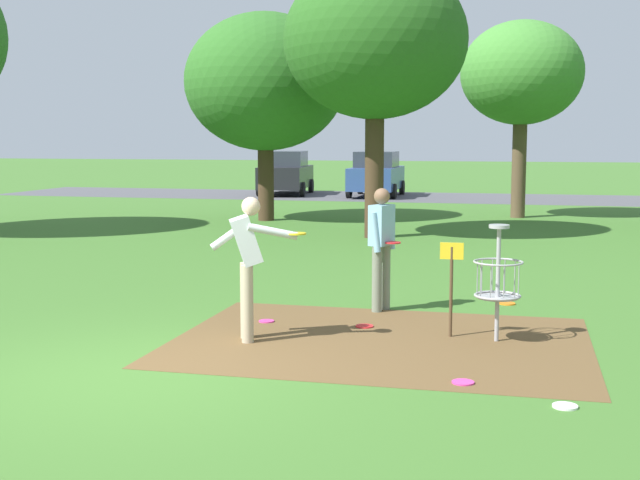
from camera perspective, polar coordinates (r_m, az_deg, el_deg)
ground_plane at (r=8.77m, az=-12.71°, el=-9.05°), size 160.00×160.00×0.00m
dirt_tee_pad at (r=10.02m, az=4.14°, el=-6.86°), size 4.86×3.64×0.01m
disc_golf_basket at (r=10.07m, az=11.67°, el=-2.55°), size 0.98×0.58×1.39m
player_foreground_watching at (r=9.89m, az=-4.93°, el=-1.26°), size 1.17×0.48×1.71m
player_throwing at (r=11.60m, az=4.22°, el=-0.12°), size 0.45×0.50×1.71m
frisbee_near_basket at (r=7.95m, az=16.33°, el=-10.79°), size 0.23×0.23×0.02m
frisbee_by_tee at (r=11.04m, az=-3.66°, el=-5.53°), size 0.20×0.20×0.02m
frisbee_mid_grass at (r=10.74m, az=3.04°, el=-5.88°), size 0.23×0.23×0.02m
frisbee_far_left at (r=8.45m, az=9.70°, el=-9.53°), size 0.22×0.22×0.02m
frisbee_far_right at (r=12.47m, az=12.61°, el=-4.24°), size 0.23×0.23×0.02m
tree_mid_center at (r=24.48m, az=-3.75°, el=10.64°), size 4.62×4.62×5.96m
tree_mid_right at (r=26.03m, az=13.55°, el=10.92°), size 3.62×3.62×5.85m
tree_far_left at (r=20.28m, az=3.78°, el=13.32°), size 4.35×4.35×6.52m
parking_lot_strip at (r=34.33m, az=7.23°, el=2.91°), size 36.00×6.00×0.01m
parked_car_leftmost at (r=35.75m, az=-2.33°, el=4.59°), size 2.32×4.37×1.84m
parked_car_center_left at (r=34.66m, az=3.86°, el=4.51°), size 2.03×4.23×1.84m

